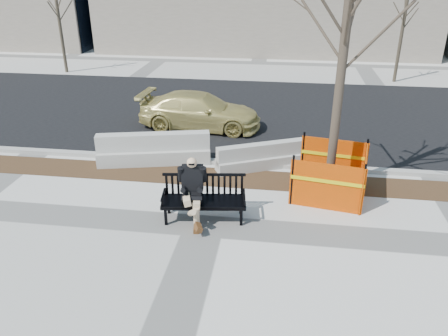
{
  "coord_description": "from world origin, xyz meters",
  "views": [
    {
      "loc": [
        1.69,
        -8.72,
        5.65
      ],
      "look_at": [
        0.35,
        0.91,
        1.11
      ],
      "focal_mm": 35.56,
      "sensor_mm": 36.0,
      "label": 1
    }
  ],
  "objects_px": {
    "seated_man": "(193,218)",
    "jersey_barrier_right": "(261,168)",
    "jersey_barrier_left": "(155,163)",
    "sedan": "(200,128)",
    "bench": "(204,219)",
    "tree_fence": "(328,194)"
  },
  "relations": [
    {
      "from": "sedan",
      "to": "jersey_barrier_left",
      "type": "distance_m",
      "value": 3.44
    },
    {
      "from": "bench",
      "to": "jersey_barrier_left",
      "type": "xyz_separation_m",
      "value": [
        -2.1,
        3.02,
        0.0
      ]
    },
    {
      "from": "jersey_barrier_right",
      "to": "sedan",
      "type": "bearing_deg",
      "value": 102.34
    },
    {
      "from": "seated_man",
      "to": "jersey_barrier_right",
      "type": "bearing_deg",
      "value": 57.57
    },
    {
      "from": "bench",
      "to": "sedan",
      "type": "distance_m",
      "value": 6.5
    },
    {
      "from": "tree_fence",
      "to": "jersey_barrier_right",
      "type": "xyz_separation_m",
      "value": [
        -1.87,
        1.4,
        0.0
      ]
    },
    {
      "from": "seated_man",
      "to": "tree_fence",
      "type": "distance_m",
      "value": 3.73
    },
    {
      "from": "bench",
      "to": "sedan",
      "type": "height_order",
      "value": "sedan"
    },
    {
      "from": "tree_fence",
      "to": "sedan",
      "type": "relative_size",
      "value": 1.52
    },
    {
      "from": "seated_man",
      "to": "jersey_barrier_left",
      "type": "bearing_deg",
      "value": 114.01
    },
    {
      "from": "jersey_barrier_right",
      "to": "bench",
      "type": "bearing_deg",
      "value": -135.75
    },
    {
      "from": "tree_fence",
      "to": "jersey_barrier_left",
      "type": "xyz_separation_m",
      "value": [
        -5.14,
        1.31,
        0.0
      ]
    },
    {
      "from": "tree_fence",
      "to": "jersey_barrier_right",
      "type": "relative_size",
      "value": 2.46
    },
    {
      "from": "seated_man",
      "to": "tree_fence",
      "type": "bearing_deg",
      "value": 19.73
    },
    {
      "from": "tree_fence",
      "to": "sedan",
      "type": "xyz_separation_m",
      "value": [
        -4.34,
        4.65,
        0.0
      ]
    },
    {
      "from": "jersey_barrier_left",
      "to": "bench",
      "type": "bearing_deg",
      "value": -68.57
    },
    {
      "from": "sedan",
      "to": "tree_fence",
      "type": "bearing_deg",
      "value": -133.06
    },
    {
      "from": "seated_man",
      "to": "jersey_barrier_left",
      "type": "height_order",
      "value": "seated_man"
    },
    {
      "from": "seated_man",
      "to": "jersey_barrier_right",
      "type": "height_order",
      "value": "seated_man"
    },
    {
      "from": "bench",
      "to": "jersey_barrier_right",
      "type": "relative_size",
      "value": 0.74
    },
    {
      "from": "tree_fence",
      "to": "jersey_barrier_right",
      "type": "bearing_deg",
      "value": 143.06
    },
    {
      "from": "seated_man",
      "to": "sedan",
      "type": "bearing_deg",
      "value": 91.9
    }
  ]
}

